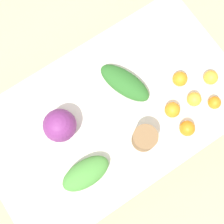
% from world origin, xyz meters
% --- Properties ---
extents(ground_plane, '(8.00, 8.00, 0.00)m').
position_xyz_m(ground_plane, '(0.00, 0.00, 0.00)').
color(ground_plane, '#C6B289').
extents(dining_table, '(1.39, 0.82, 0.74)m').
position_xyz_m(dining_table, '(0.00, 0.00, 0.64)').
color(dining_table, silver).
rests_on(dining_table, ground_plane).
extents(cabbage_purple, '(0.17, 0.17, 0.17)m').
position_xyz_m(cabbage_purple, '(0.26, -0.07, 0.82)').
color(cabbage_purple, '#7A2D75').
rests_on(cabbage_purple, dining_table).
extents(paper_bag, '(0.12, 0.12, 0.12)m').
position_xyz_m(paper_bag, '(-0.05, 0.21, 0.80)').
color(paper_bag, olive).
rests_on(paper_bag, dining_table).
extents(greens_bunch_beet_tops, '(0.25, 0.14, 0.09)m').
position_xyz_m(greens_bunch_beet_tops, '(0.28, 0.19, 0.78)').
color(greens_bunch_beet_tops, '#4C933D').
rests_on(greens_bunch_beet_tops, dining_table).
extents(greens_bunch_scallion, '(0.22, 0.32, 0.08)m').
position_xyz_m(greens_bunch_scallion, '(-0.14, -0.09, 0.78)').
color(greens_bunch_scallion, '#2D6B28').
rests_on(greens_bunch_scallion, dining_table).
extents(orange_0, '(0.07, 0.07, 0.07)m').
position_xyz_m(orange_0, '(-0.46, 0.25, 0.77)').
color(orange_0, orange).
rests_on(orange_0, dining_table).
extents(orange_1, '(0.07, 0.07, 0.07)m').
position_xyz_m(orange_1, '(-0.39, 0.18, 0.78)').
color(orange_1, '#F9A833').
rests_on(orange_1, dining_table).
extents(orange_2, '(0.08, 0.08, 0.08)m').
position_xyz_m(orange_2, '(-0.27, 0.28, 0.78)').
color(orange_2, orange).
rests_on(orange_2, dining_table).
extents(orange_3, '(0.08, 0.08, 0.08)m').
position_xyz_m(orange_3, '(-0.39, 0.05, 0.78)').
color(orange_3, orange).
rests_on(orange_3, dining_table).
extents(orange_4, '(0.08, 0.08, 0.08)m').
position_xyz_m(orange_4, '(-0.53, 0.14, 0.78)').
color(orange_4, '#F9A833').
rests_on(orange_4, dining_table).
extents(orange_5, '(0.08, 0.08, 0.08)m').
position_xyz_m(orange_5, '(-0.26, 0.17, 0.78)').
color(orange_5, orange).
rests_on(orange_5, dining_table).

